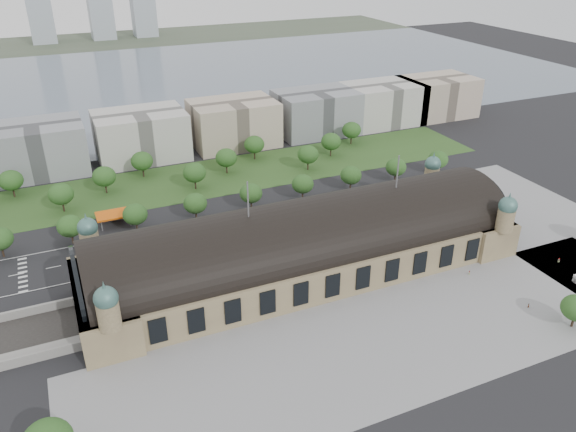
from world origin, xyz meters
name	(u,v)px	position (x,y,z in m)	size (l,w,h in m)	color
ground	(305,271)	(0.00, 0.00, 0.00)	(900.00, 900.00, 0.00)	black
station	(305,246)	(0.00, 0.00, 10.28)	(150.00, 48.40, 44.30)	#9A875F
plaza_south	(401,339)	(10.00, -44.00, 0.00)	(190.00, 48.00, 0.12)	gray
plaza_east	(529,217)	(103.00, 0.00, 0.00)	(56.00, 100.00, 0.12)	gray
road_slab	(217,234)	(-20.00, 38.00, 0.00)	(260.00, 26.00, 0.10)	black
grass_belt	(192,181)	(-15.00, 93.00, 0.00)	(300.00, 45.00, 0.10)	#2F5220
petrol_station	(116,214)	(-53.91, 65.28, 2.95)	(14.00, 13.00, 5.05)	#DD590D
lake	(141,82)	(0.00, 298.00, 0.00)	(700.00, 320.00, 0.08)	slate
far_shore	(106,40)	(0.00, 498.00, 0.00)	(700.00, 120.00, 0.14)	#44513D
far_tower_left	(38,2)	(-60.00, 508.00, 40.00)	(24.00, 24.00, 80.00)	#9EA8B2
far_tower_right	(142,0)	(45.00, 508.00, 37.50)	(24.00, 24.00, 75.00)	#9EA8B2
office_2	(36,149)	(-80.00, 133.00, 12.00)	(45.00, 32.00, 24.00)	gray
office_3	(141,135)	(-30.00, 133.00, 12.00)	(45.00, 32.00, 24.00)	#B9B6B0
office_4	(234,123)	(20.00, 133.00, 12.00)	(45.00, 32.00, 24.00)	#BEAB96
office_5	(316,112)	(70.00, 133.00, 12.00)	(45.00, 32.00, 24.00)	gray
office_6	(383,104)	(115.00, 133.00, 12.00)	(45.00, 32.00, 24.00)	#B9B6B0
office_7	(437,97)	(155.00, 133.00, 12.00)	(45.00, 32.00, 24.00)	#BEAB96
tree_row_2	(70,226)	(-72.00, 53.00, 7.43)	(9.60, 9.60, 11.52)	#2D2116
tree_row_3	(135,214)	(-48.00, 53.00, 7.43)	(9.60, 9.60, 11.52)	#2D2116
tree_row_4	(195,203)	(-24.00, 53.00, 7.43)	(9.60, 9.60, 11.52)	#2D2116
tree_row_5	(251,193)	(0.00, 53.00, 7.43)	(9.60, 9.60, 11.52)	#2D2116
tree_row_6	(303,184)	(24.00, 53.00, 7.43)	(9.60, 9.60, 11.52)	#2D2116
tree_row_7	(351,175)	(48.00, 53.00, 7.43)	(9.60, 9.60, 11.52)	#2D2116
tree_row_8	(396,167)	(72.00, 53.00, 7.43)	(9.60, 9.60, 11.52)	#2D2116
tree_row_9	(438,159)	(96.00, 53.00, 7.43)	(9.60, 9.60, 11.52)	#2D2116
tree_belt_2	(11,180)	(-92.00, 107.00, 8.05)	(10.40, 10.40, 12.48)	#2D2116
tree_belt_3	(61,194)	(-73.00, 83.00, 8.05)	(10.40, 10.40, 12.48)	#2D2116
tree_belt_4	(104,176)	(-54.00, 95.00, 8.05)	(10.40, 10.40, 12.48)	#2D2116
tree_belt_5	(142,161)	(-35.00, 107.00, 8.05)	(10.40, 10.40, 12.48)	#2D2116
tree_belt_6	(194,173)	(-16.00, 83.00, 8.05)	(10.40, 10.40, 12.48)	#2D2116
tree_belt_7	(226,158)	(3.00, 95.00, 8.05)	(10.40, 10.40, 12.48)	#2D2116
tree_belt_8	(254,144)	(22.00, 107.00, 8.05)	(10.40, 10.40, 12.48)	#2D2116
tree_belt_9	(308,154)	(41.00, 83.00, 8.05)	(10.40, 10.40, 12.48)	#2D2116
tree_belt_10	(331,142)	(60.00, 95.00, 8.05)	(10.40, 10.40, 12.48)	#2D2116
tree_belt_11	(352,130)	(79.00, 107.00, 8.05)	(10.40, 10.40, 12.48)	#2D2116
traffic_car_2	(92,265)	(-67.44, 32.82, 0.64)	(2.12, 4.59, 1.28)	black
traffic_car_3	(230,226)	(-13.57, 41.38, 0.65)	(1.81, 4.45, 1.29)	maroon
traffic_car_4	(250,228)	(-6.60, 36.39, 0.73)	(1.72, 4.26, 1.45)	#1F1B4E
traffic_car_5	(353,195)	(45.82, 46.29, 0.77)	(1.64, 4.70, 1.55)	#5B5C63
traffic_car_6	(414,202)	(66.57, 29.76, 0.67)	(2.22, 4.82, 1.34)	silver
parked_car_0	(107,280)	(-63.86, 21.00, 0.64)	(1.36, 3.90, 1.28)	black
parked_car_1	(104,274)	(-64.26, 25.00, 0.78)	(2.58, 5.59, 1.55)	maroon
parked_car_2	(171,266)	(-42.23, 21.00, 0.65)	(1.83, 4.50, 1.31)	#1C1D4E
parked_car_3	(146,272)	(-51.00, 21.00, 0.65)	(1.52, 3.79, 1.29)	#5C5D64
parked_car_4	(145,272)	(-51.11, 21.00, 0.69)	(1.47, 4.21, 1.39)	white
parked_car_5	(177,262)	(-39.64, 22.98, 0.72)	(2.39, 5.19, 1.44)	gray
parked_car_6	(179,258)	(-38.19, 25.00, 0.71)	(1.98, 4.86, 1.41)	black
bus_west	(262,231)	(-4.13, 29.89, 1.68)	(2.82, 12.05, 3.36)	red
bus_mid	(294,229)	(8.03, 27.00, 1.53)	(2.57, 11.00, 3.07)	#C1B2B1
bus_east	(340,219)	(28.59, 27.00, 1.50)	(2.51, 10.74, 2.99)	silver
pedestrian_0	(469,273)	(50.77, -25.02, 0.76)	(0.74, 0.43, 1.52)	gray
pedestrian_1	(528,306)	(54.99, -47.78, 0.88)	(0.64, 0.42, 1.77)	gray
pedestrian_5	(559,260)	(85.40, -31.46, 0.89)	(0.87, 0.50, 1.78)	gray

